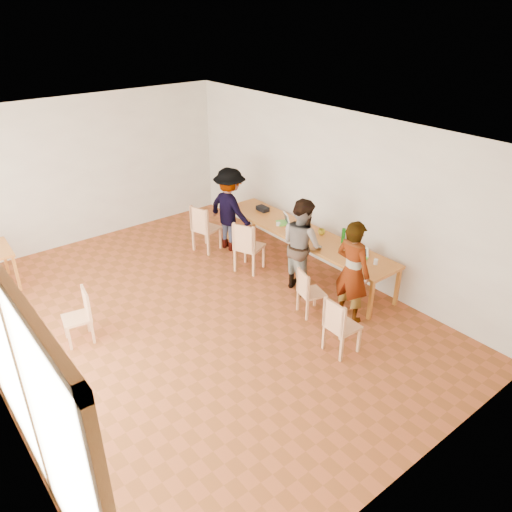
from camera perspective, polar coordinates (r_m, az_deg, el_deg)
The scene contains 23 objects.
ground at distance 8.30m, azimuth -6.82°, elevation -6.88°, with size 8.00×8.00×0.00m, color #984924.
wall_back at distance 10.98m, azimuth -18.70°, elevation 9.30°, with size 6.00×0.10×3.00m, color beige.
wall_front at distance 5.08m, azimuth 17.82°, elevation -12.55°, with size 6.00×0.10×3.00m, color beige.
wall_right at distance 9.33m, azimuth 8.48°, elevation 7.38°, with size 0.10×8.00×3.00m, color beige.
ceiling at distance 7.07m, azimuth -8.20°, elevation 13.79°, with size 6.00×8.00×0.04m, color white.
communal_table at distance 9.39m, azimuth 5.45°, elevation 2.41°, with size 0.80×4.00×0.75m.
chair_near at distance 7.26m, azimuth 9.40°, elevation -7.38°, with size 0.43×0.43×0.48m.
chair_mid at distance 8.09m, azimuth 5.89°, elevation -3.69°, with size 0.46×0.46×0.43m.
chair_far at distance 9.26m, azimuth -1.09°, elevation 1.56°, with size 0.61×0.61×0.54m.
chair_empty at distance 10.10m, azimuth -6.09°, elevation 3.64°, with size 0.57×0.57×0.52m.
chair_spare at distance 7.90m, azimuth -19.30°, elevation -5.88°, with size 0.45×0.45×0.45m.
person_near at distance 7.92m, azimuth 10.96°, elevation -1.77°, with size 0.63×0.41×1.71m, color gray.
person_mid at distance 8.68m, azimuth 5.28°, elevation 1.28°, with size 0.82×0.64×1.69m, color gray.
person_far at distance 10.11m, azimuth -2.98°, elevation 5.34°, with size 1.11×0.64×1.72m, color gray.
laptop_near at distance 8.57m, azimuth 11.82°, elevation 0.16°, with size 0.28×0.30×0.22m.
laptop_mid at distance 9.22m, azimuth 5.59°, elevation 2.63°, with size 0.26×0.28×0.21m.
laptop_far at distance 9.71m, azimuth 3.26°, elevation 4.07°, with size 0.30×0.31×0.21m.
yellow_mug at distance 9.31m, azimuth 7.50°, elevation 2.74°, with size 0.13×0.13×0.10m, color gold.
green_bottle at distance 9.00m, azimuth 9.95°, elevation 2.28°, with size 0.07×0.07×0.28m, color #126713.
clear_glass at distance 8.43m, azimuth 13.53°, elevation -0.65°, with size 0.07×0.07×0.09m, color silver.
condiment_cup at distance 9.63m, azimuth 2.56°, elevation 3.68°, with size 0.08×0.08×0.06m, color white.
pink_phone at distance 9.48m, azimuth 3.58°, elevation 3.11°, with size 0.05×0.10×0.01m, color #DC4257.
black_pouch at distance 10.30m, azimuth 0.77°, elevation 5.43°, with size 0.16×0.26×0.09m, color black.
Camera 1 is at (-3.48, -5.93, 4.66)m, focal length 35.00 mm.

